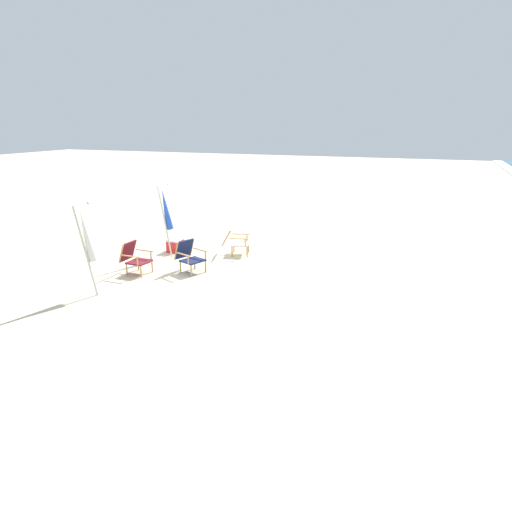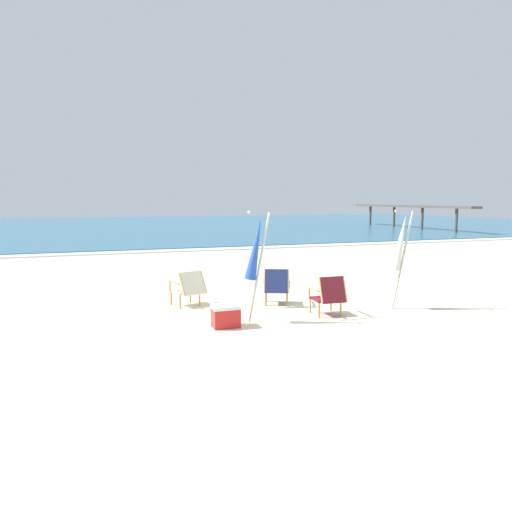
# 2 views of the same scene
# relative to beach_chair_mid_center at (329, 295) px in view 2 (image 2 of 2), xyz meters

# --- Properties ---
(ground_plane) EXTENTS (80.00, 80.00, 0.00)m
(ground_plane) POSITION_rel_beach_chair_mid_center_xyz_m (-0.70, 0.40, -0.43)
(ground_plane) COLOR beige
(sea) EXTENTS (80.00, 40.00, 0.10)m
(sea) POSITION_rel_beach_chair_mid_center_xyz_m (-0.70, 32.91, -0.38)
(sea) COLOR #2D6684
(sea) RESTS_ON ground
(surf_band) EXTENTS (80.00, 1.10, 0.06)m
(surf_band) POSITION_rel_beach_chair_mid_center_xyz_m (-0.70, 12.61, -0.40)
(surf_band) COLOR white
(surf_band) RESTS_ON ground
(beach_chair_mid_center) EXTENTS (0.61, 0.70, 0.82)m
(beach_chair_mid_center) POSITION_rel_beach_chair_mid_center_xyz_m (0.00, 0.00, 0.00)
(beach_chair_mid_center) COLOR maroon
(beach_chair_mid_center) RESTS_ON ground
(beach_chair_far_center) EXTENTS (0.78, 0.84, 0.82)m
(beach_chair_far_center) POSITION_rel_beach_chair_mid_center_xyz_m (-0.63, 1.22, 0.00)
(beach_chair_far_center) COLOR #19234C
(beach_chair_far_center) RESTS_ON ground
(beach_chair_back_right) EXTENTS (0.77, 0.89, 0.78)m
(beach_chair_back_right) POSITION_rel_beach_chair_mid_center_xyz_m (-2.47, 1.69, -0.01)
(beach_chair_back_right) COLOR beige
(beach_chair_back_right) RESTS_ON ground
(umbrella_furled_white) EXTENTS (0.51, 0.28, 2.10)m
(umbrella_furled_white) POSITION_rel_beach_chair_mid_center_xyz_m (1.71, 0.11, 0.94)
(umbrella_furled_white) COLOR #B7B2A8
(umbrella_furled_white) RESTS_ON ground
(umbrella_furled_blue) EXTENTS (0.50, 0.32, 2.10)m
(umbrella_furled_blue) POSITION_rel_beach_chair_mid_center_xyz_m (-1.50, 0.06, 0.94)
(umbrella_furled_blue) COLOR #B7B2A8
(umbrella_furled_blue) RESTS_ON ground
(cooler_box) EXTENTS (0.49, 0.35, 0.40)m
(cooler_box) POSITION_rel_beach_chair_mid_center_xyz_m (-2.13, -0.08, -0.23)
(cooler_box) COLOR red
(cooler_box) RESTS_ON ground
(pier_distant) EXTENTS (0.90, 13.67, 1.88)m
(pier_distant) POSITION_rel_beach_chair_mid_center_xyz_m (18.31, 21.72, 1.25)
(pier_distant) COLOR brown
(pier_distant) RESTS_ON ground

